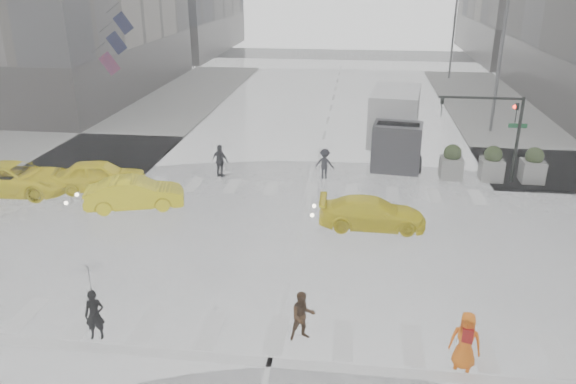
# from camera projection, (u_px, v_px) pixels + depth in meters

# --- Properties ---
(ground) EXTENTS (120.00, 120.00, 0.00)m
(ground) POSITION_uv_depth(u_px,v_px,m) (298.00, 244.00, 22.29)
(ground) COLOR black
(ground) RESTS_ON ground
(sidewalk_nw) EXTENTS (35.00, 35.00, 0.15)m
(sidewalk_nw) POSITION_uv_depth(u_px,v_px,m) (57.00, 120.00, 40.69)
(sidewalk_nw) COLOR slate
(sidewalk_nw) RESTS_ON ground
(road_markings) EXTENTS (18.00, 48.00, 0.01)m
(road_markings) POSITION_uv_depth(u_px,v_px,m) (298.00, 244.00, 22.29)
(road_markings) COLOR silver
(road_markings) RESTS_ON ground
(traffic_signal_pole) EXTENTS (4.45, 0.42, 4.50)m
(traffic_signal_pole) POSITION_uv_depth(u_px,v_px,m) (499.00, 122.00, 27.45)
(traffic_signal_pole) COLOR black
(traffic_signal_pole) RESTS_ON ground
(street_lamp_near) EXTENTS (2.15, 0.22, 9.00)m
(street_lamp_near) POSITION_uv_depth(u_px,v_px,m) (498.00, 58.00, 35.82)
(street_lamp_near) COLOR #59595B
(street_lamp_near) RESTS_ON ground
(street_lamp_far) EXTENTS (2.15, 0.22, 9.00)m
(street_lamp_far) POSITION_uv_depth(u_px,v_px,m) (453.00, 28.00, 54.28)
(street_lamp_far) COLOR #59595B
(street_lamp_far) RESTS_ON ground
(planter_west) EXTENTS (1.10, 1.10, 1.80)m
(planter_west) POSITION_uv_depth(u_px,v_px,m) (451.00, 163.00, 28.68)
(planter_west) COLOR slate
(planter_west) RESTS_ON ground
(planter_mid) EXTENTS (1.10, 1.10, 1.80)m
(planter_mid) POSITION_uv_depth(u_px,v_px,m) (492.00, 164.00, 28.45)
(planter_mid) COLOR slate
(planter_mid) RESTS_ON ground
(planter_east) EXTENTS (1.10, 1.10, 1.80)m
(planter_east) POSITION_uv_depth(u_px,v_px,m) (533.00, 166.00, 28.21)
(planter_east) COLOR slate
(planter_east) RESTS_ON ground
(flag_cluster) EXTENTS (2.87, 3.06, 4.69)m
(flag_cluster) POSITION_uv_depth(u_px,v_px,m) (112.00, 40.00, 39.05)
(flag_cluster) COLOR #59595B
(flag_cluster) RESTS_ON ground
(pedestrian_black) EXTENTS (1.14, 1.15, 2.43)m
(pedestrian_black) POSITION_uv_depth(u_px,v_px,m) (91.00, 289.00, 16.02)
(pedestrian_black) COLOR black
(pedestrian_black) RESTS_ON ground
(pedestrian_brown) EXTENTS (0.92, 0.83, 1.55)m
(pedestrian_brown) POSITION_uv_depth(u_px,v_px,m) (303.00, 316.00, 16.29)
(pedestrian_brown) COLOR #422A17
(pedestrian_brown) RESTS_ON ground
(pedestrian_orange) EXTENTS (0.95, 0.76, 1.70)m
(pedestrian_orange) POSITION_uv_depth(u_px,v_px,m) (466.00, 341.00, 15.08)
(pedestrian_orange) COLOR orange
(pedestrian_orange) RESTS_ON ground
(pedestrian_far_a) EXTENTS (1.19, 1.00, 1.75)m
(pedestrian_far_a) POSITION_uv_depth(u_px,v_px,m) (220.00, 161.00, 29.28)
(pedestrian_far_a) COLOR black
(pedestrian_far_a) RESTS_ON ground
(pedestrian_far_b) EXTENTS (1.13, 0.79, 1.59)m
(pedestrian_far_b) POSITION_uv_depth(u_px,v_px,m) (325.00, 164.00, 29.13)
(pedestrian_far_b) COLOR black
(pedestrian_far_b) RESTS_ON ground
(taxi_front) EXTENTS (4.70, 2.72, 1.50)m
(taxi_front) POSITION_uv_depth(u_px,v_px,m) (100.00, 175.00, 27.58)
(taxi_front) COLOR #FFEB0D
(taxi_front) RESTS_ON ground
(taxi_mid) EXTENTS (4.61, 2.74, 1.43)m
(taxi_mid) POSITION_uv_depth(u_px,v_px,m) (135.00, 193.00, 25.44)
(taxi_mid) COLOR #FFEB0D
(taxi_mid) RESTS_ON ground
(taxi_rear) EXTENTS (3.99, 1.90, 1.30)m
(taxi_rear) POSITION_uv_depth(u_px,v_px,m) (372.00, 213.00, 23.56)
(taxi_rear) COLOR #FFEB0D
(taxi_rear) RESTS_ON ground
(taxi_far) EXTENTS (4.96, 2.73, 1.52)m
(taxi_far) POSITION_uv_depth(u_px,v_px,m) (15.00, 178.00, 27.14)
(taxi_far) COLOR #FFEB0D
(taxi_far) RESTS_ON ground
(box_truck) EXTENTS (2.63, 7.02, 3.73)m
(box_truck) POSITION_uv_depth(u_px,v_px,m) (395.00, 124.00, 32.05)
(box_truck) COLOR #BBBBBD
(box_truck) RESTS_ON ground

